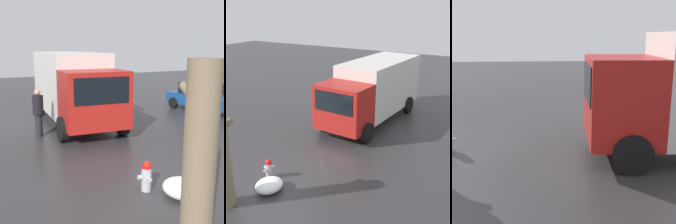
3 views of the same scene
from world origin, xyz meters
The scene contains 5 objects.
ground_plane centered at (0.00, 0.00, 0.00)m, with size 60.00×60.00×0.00m, color #333033.
fire_hydrant centered at (0.00, 0.00, 0.37)m, with size 0.44×0.35×0.72m.
delivery_truck centered at (7.24, -0.77, 1.68)m, with size 7.19×2.98×3.07m.
pedestrian centered at (5.62, 1.18, 0.98)m, with size 0.39×0.39×1.80m.
snow_pile_curbside centered at (-0.63, -0.56, 0.21)m, with size 0.96×0.86×0.41m.
Camera 2 is at (-7.18, -6.96, 5.93)m, focal length 50.00 mm.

